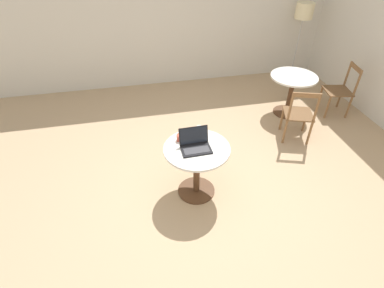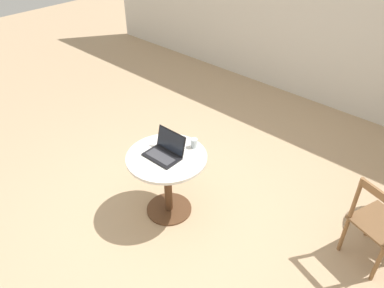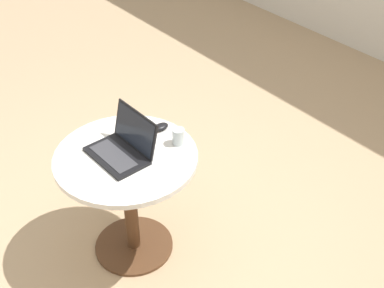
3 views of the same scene
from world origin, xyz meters
The scene contains 8 objects.
ground_plane centered at (0.00, 0.00, 0.00)m, with size 16.00×16.00×0.00m, color tan.
wall_back centered at (0.00, 3.23, 1.35)m, with size 9.40×0.06×2.70m.
cafe_table_near centered at (-0.13, 0.02, 0.52)m, with size 0.77×0.77×0.71m.
chair_mid_front centered at (1.63, 0.81, 0.43)m, with size 0.52×0.52×0.87m.
laptop centered at (-0.14, 0.02, 0.75)m, with size 0.34×0.27×0.22m.
mouse centered at (-0.20, 0.31, 0.72)m, with size 0.06×0.10×0.03m.
mug centered at (-0.28, 0.21, 0.74)m, with size 0.12×0.08×0.08m.
drinking_glass centered at (-0.03, 0.31, 0.75)m, with size 0.07×0.07×0.09m.
Camera 2 is at (1.95, -1.87, 2.84)m, focal length 35.00 mm.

